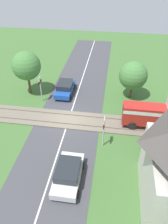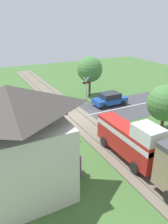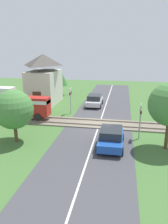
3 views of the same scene
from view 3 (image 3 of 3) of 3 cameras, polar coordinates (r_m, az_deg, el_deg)
The scene contains 11 objects.
ground_plane at distance 21.98m, azimuth 4.03°, elevation -3.21°, with size 60.00×60.00×0.00m, color #426B33.
road_surface at distance 21.97m, azimuth 4.03°, elevation -3.18°, with size 48.00×6.40×0.02m.
track_bed at distance 21.95m, azimuth 4.03°, elevation -3.04°, with size 2.80×48.00×0.24m.
car_near_crossing at distance 17.01m, azimuth 7.07°, elevation -6.57°, with size 3.92×1.96×1.48m.
car_far_side at distance 28.57m, azimuth 2.75°, elevation 3.10°, with size 3.94×1.99×1.48m.
crossing_signal_west_approach at distance 18.46m, azimuth 14.50°, elevation -1.19°, with size 0.90×0.18×3.05m.
crossing_signal_east_approach at distance 24.89m, azimuth -3.55°, elevation 3.86°, with size 0.90×0.18×3.05m.
station_building at distance 30.30m, azimuth -10.39°, elevation 8.32°, with size 6.05×3.87×6.57m.
pedestrian_by_station at distance 27.25m, azimuth -12.18°, elevation 2.01°, with size 0.40×0.40×1.63m.
tree_by_station at distance 35.09m, azimuth -6.14°, elevation 9.04°, with size 2.21×2.21×4.22m.
tree_roadside_hedge at distance 17.99m, azimuth -17.92°, elevation 0.62°, with size 3.13×3.13×4.30m.
Camera 3 is at (-20.57, -2.16, 7.43)m, focal length 35.00 mm.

